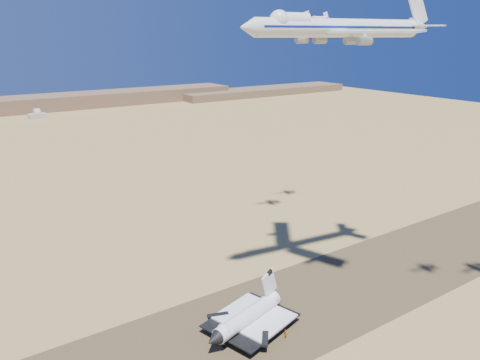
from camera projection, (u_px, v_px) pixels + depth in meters
ground at (225, 336)px, 152.45m from camera, size 1200.00×1200.00×0.00m
runway at (225, 336)px, 152.44m from camera, size 600.00×50.00×0.06m
ridgeline at (49, 105)px, 601.95m from camera, size 960.00×90.00×18.00m
shuttle at (247, 318)px, 153.94m from camera, size 36.27×28.37×17.72m
carrier_747 at (334, 28)px, 148.03m from camera, size 73.46×56.21×18.23m
crew_a at (285, 332)px, 152.93m from camera, size 0.68×0.79×1.85m
crew_b at (278, 332)px, 152.98m from camera, size 0.58×0.86×1.64m
crew_c at (286, 336)px, 150.98m from camera, size 1.06×1.22×1.86m
chase_jet_c at (295, 18)px, 199.68m from camera, size 15.48×9.05×3.95m
chase_jet_d at (316, 17)px, 216.74m from camera, size 13.68×7.94×3.48m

